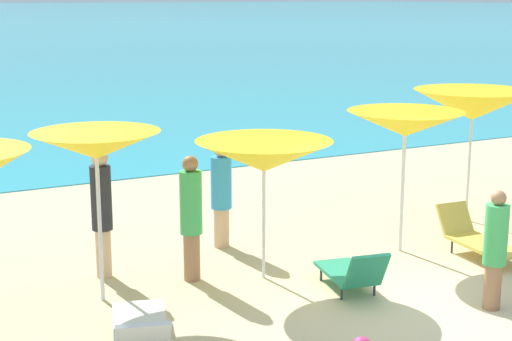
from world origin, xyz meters
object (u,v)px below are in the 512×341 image
object	(u,v)px
umbrella_2	(264,156)
beachgoer_0	(102,209)
lounge_chair_2	(141,326)
beachgoer_1	(495,247)
umbrella_3	(405,124)
umbrella_4	(473,105)
lounge_chair_1	(476,238)
umbrella_1	(96,146)
lounge_chair_0	(353,272)
beachgoer_2	(191,214)
beachgoer_3	(221,193)

from	to	relation	value
umbrella_2	beachgoer_0	xyz separation A→B (m)	(-2.07, 1.12, -0.80)
lounge_chair_2	beachgoer_1	bearing A→B (deg)	-176.14
umbrella_3	umbrella_4	world-z (taller)	umbrella_4
umbrella_4	beachgoer_0	distance (m)	6.92
lounge_chair_1	umbrella_2	bearing A→B (deg)	172.73
umbrella_1	umbrella_3	world-z (taller)	umbrella_1
beachgoer_0	umbrella_3	bearing A→B (deg)	-141.47
umbrella_4	beachgoer_1	world-z (taller)	umbrella_4
lounge_chair_0	beachgoer_1	distance (m)	1.95
umbrella_2	beachgoer_0	world-z (taller)	umbrella_2
beachgoer_0	lounge_chair_2	bearing A→B (deg)	134.10
lounge_chair_2	beachgoer_1	size ratio (longest dim) A/B	1.07
umbrella_2	beachgoer_1	bearing A→B (deg)	-48.47
umbrella_3	beachgoer_0	distance (m)	4.87
umbrella_2	lounge_chair_1	world-z (taller)	umbrella_2
lounge_chair_2	beachgoer_2	world-z (taller)	beachgoer_2
lounge_chair_0	beachgoer_0	size ratio (longest dim) A/B	0.76
umbrella_2	lounge_chair_0	xyz separation A→B (m)	(0.82, -1.09, -1.53)
lounge_chair_0	lounge_chair_1	distance (m)	2.67
lounge_chair_2	beachgoer_1	world-z (taller)	beachgoer_1
beachgoer_2	beachgoer_3	world-z (taller)	beachgoer_2
umbrella_4	lounge_chair_0	bearing A→B (deg)	-152.53
umbrella_1	lounge_chair_1	bearing A→B (deg)	-9.25
beachgoer_2	beachgoer_3	size ratio (longest dim) A/B	1.07
umbrella_1	lounge_chair_1	xyz separation A→B (m)	(5.82, -0.95, -1.84)
umbrella_1	umbrella_3	size ratio (longest dim) A/B	1.02
umbrella_2	beachgoer_1	xyz separation A→B (m)	(2.14, -2.42, -0.97)
lounge_chair_2	beachgoer_3	world-z (taller)	beachgoer_3
lounge_chair_0	beachgoer_2	distance (m)	2.44
umbrella_3	lounge_chair_1	xyz separation A→B (m)	(0.90, -0.77, -1.79)
umbrella_2	lounge_chair_1	bearing A→B (deg)	-11.33
umbrella_3	lounge_chair_2	world-z (taller)	umbrella_3
beachgoer_3	umbrella_4	bearing A→B (deg)	-163.48
lounge_chair_2	beachgoer_0	distance (m)	2.66
umbrella_1	umbrella_4	world-z (taller)	umbrella_4
lounge_chair_1	lounge_chair_2	distance (m)	5.90
lounge_chair_0	umbrella_4	bearing A→B (deg)	-142.12
umbrella_2	beachgoer_1	size ratio (longest dim) A/B	1.35
umbrella_4	beachgoer_3	world-z (taller)	umbrella_4
umbrella_3	lounge_chair_2	xyz separation A→B (m)	(-4.95, -1.49, -1.81)
lounge_chair_0	beachgoer_3	bearing A→B (deg)	-64.09
umbrella_2	lounge_chair_2	xyz separation A→B (m)	(-2.39, -1.41, -1.55)
beachgoer_2	beachgoer_1	bearing A→B (deg)	-58.42
umbrella_2	lounge_chair_0	size ratio (longest dim) A/B	1.50
beachgoer_1	lounge_chair_1	bearing A→B (deg)	94.74
umbrella_1	lounge_chair_0	xyz separation A→B (m)	(3.18, -1.35, -1.85)
umbrella_3	beachgoer_2	xyz separation A→B (m)	(-3.53, 0.33, -1.10)
umbrella_4	lounge_chair_0	xyz separation A→B (m)	(-3.93, -2.04, -1.85)
lounge_chair_2	beachgoer_2	distance (m)	2.42
umbrella_3	lounge_chair_0	size ratio (longest dim) A/B	1.58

